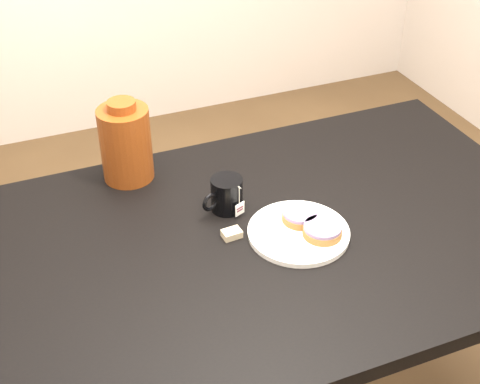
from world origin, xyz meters
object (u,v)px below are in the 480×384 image
at_px(plate, 299,232).
at_px(bagel_front, 322,230).
at_px(table, 280,256).
at_px(mug, 226,194).
at_px(bagel_package, 126,143).
at_px(teabag_pouch, 232,234).
at_px(bagel_back, 300,216).

relative_size(plate, bagel_front, 1.92).
distance_m(table, mug, 0.20).
bearing_deg(table, bagel_package, 127.72).
distance_m(table, plate, 0.10).
xyz_separation_m(bagel_front, mug, (-0.17, 0.20, 0.02)).
relative_size(bagel_front, teabag_pouch, 2.82).
distance_m(bagel_back, bagel_front, 0.07).
xyz_separation_m(plate, bagel_package, (-0.31, 0.40, 0.10)).
height_order(bagel_front, teabag_pouch, bagel_front).
xyz_separation_m(plate, bagel_front, (0.04, -0.04, 0.02)).
relative_size(table, plate, 5.75).
xyz_separation_m(plate, mug, (-0.12, 0.16, 0.04)).
height_order(table, plate, plate).
xyz_separation_m(bagel_back, bagel_package, (-0.33, 0.36, 0.08)).
xyz_separation_m(teabag_pouch, bagel_package, (-0.16, 0.34, 0.10)).
bearing_deg(bagel_back, mug, 138.59).
bearing_deg(bagel_back, table, -179.74).
relative_size(bagel_back, teabag_pouch, 2.73).
height_order(bagel_back, mug, mug).
xyz_separation_m(bagel_front, teabag_pouch, (-0.19, 0.09, -0.02)).
relative_size(plate, teabag_pouch, 5.41).
distance_m(bagel_front, teabag_pouch, 0.21).
bearing_deg(plate, bagel_back, 59.25).
bearing_deg(bagel_back, bagel_front, -71.72).
bearing_deg(bagel_front, bagel_back, 108.28).
xyz_separation_m(bagel_back, bagel_front, (0.02, -0.07, 0.00)).
bearing_deg(bagel_package, plate, -51.97).
distance_m(teabag_pouch, bagel_package, 0.39).
bearing_deg(bagel_back, plate, -120.75).
height_order(bagel_back, bagel_front, same).
distance_m(bagel_back, teabag_pouch, 0.17).
bearing_deg(mug, table, -76.91).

